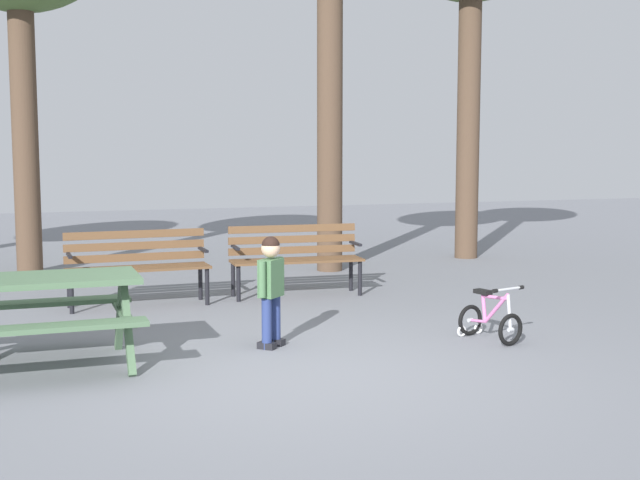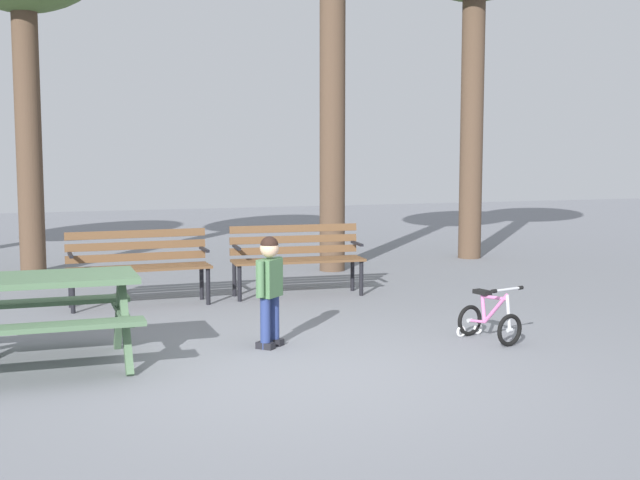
% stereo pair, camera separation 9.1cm
% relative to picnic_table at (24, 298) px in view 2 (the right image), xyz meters
% --- Properties ---
extents(ground, '(36.00, 36.00, 0.00)m').
position_rel_picnic_table_xyz_m(ground, '(2.07, -0.83, -0.59)').
color(ground, slate).
extents(picnic_table, '(1.82, 1.36, 0.79)m').
position_rel_picnic_table_xyz_m(picnic_table, '(0.00, 0.00, 0.00)').
color(picnic_table, '#4C6B4C').
rests_on(picnic_table, ground).
extents(park_bench_far_left, '(1.61, 0.50, 0.85)m').
position_rel_picnic_table_xyz_m(park_bench_far_left, '(1.20, 2.59, -0.08)').
color(park_bench_far_left, brown).
rests_on(park_bench_far_left, ground).
extents(park_bench_left, '(1.62, 0.54, 0.85)m').
position_rel_picnic_table_xyz_m(park_bench_left, '(3.11, 2.65, -0.08)').
color(park_bench_left, brown).
rests_on(park_bench_left, ground).
extents(child_standing, '(0.30, 0.29, 1.02)m').
position_rel_picnic_table_xyz_m(child_standing, '(2.10, 0.12, 0.00)').
color(child_standing, navy).
rests_on(child_standing, ground).
extents(kids_bicycle, '(0.48, 0.62, 0.54)m').
position_rel_picnic_table_xyz_m(kids_bicycle, '(4.11, -0.28, -0.39)').
color(kids_bicycle, black).
rests_on(kids_bicycle, ground).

